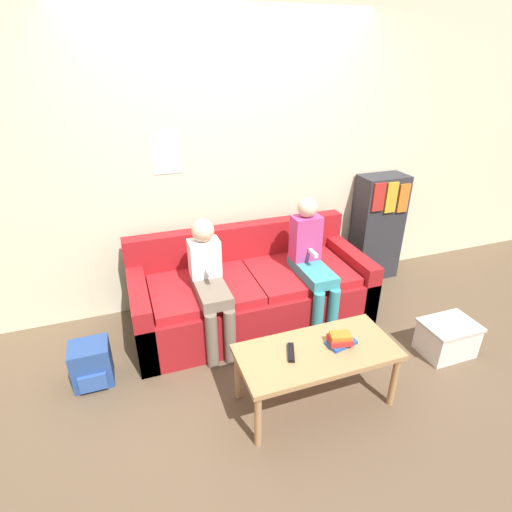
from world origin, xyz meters
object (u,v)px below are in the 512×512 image
couch (251,292)px  backpack (92,364)px  coffee_table (317,356)px  bookshelf (377,227)px  person_right (312,259)px  person_left (210,280)px  tv_remote (291,352)px  storage_box (447,338)px

couch → backpack: 1.38m
couch → coffee_table: bearing=-85.0°
couch → coffee_table: size_ratio=1.94×
coffee_table → bookshelf: (1.40, 1.39, 0.16)m
person_right → backpack: 1.87m
couch → coffee_table: couch is taller
coffee_table → person_left: (-0.50, 0.85, 0.20)m
coffee_table → tv_remote: size_ratio=6.01×
tv_remote → backpack: (-1.25, 0.67, -0.29)m
couch → person_right: (0.47, -0.20, 0.34)m
person_left → storage_box: size_ratio=2.50×
couch → person_right: size_ratio=1.82×
tv_remote → couch: bearing=107.0°
couch → storage_box: 1.63m
couch → tv_remote: 1.05m
couch → bookshelf: (1.49, 0.33, 0.28)m
person_left → storage_box: person_left is taller
person_left → bookshelf: (1.90, 0.54, -0.03)m
bookshelf → couch: bearing=-167.4°
tv_remote → bookshelf: bookshelf is taller
bookshelf → storage_box: bookshelf is taller
backpack → person_right: bearing=5.3°
couch → storage_box: couch is taller
person_right → storage_box: bearing=-42.4°
coffee_table → person_left: person_left is taller
couch → person_left: (-0.40, -0.21, 0.31)m
storage_box → couch: bearing=143.7°
person_right → person_left: bearing=-179.4°
backpack → coffee_table: bearing=-26.0°
couch → storage_box: (1.31, -0.96, -0.13)m
couch → tv_remote: (-0.08, -1.04, 0.18)m
coffee_table → person_right: person_right is taller
couch → storage_box: bearing=-36.3°
couch → tv_remote: bearing=-94.6°
backpack → person_left: bearing=9.7°
coffee_table → bookshelf: bookshelf is taller
coffee_table → person_left: bearing=120.2°
person_left → person_right: person_right is taller
person_right → coffee_table: bearing=-113.7°
couch → person_left: size_ratio=1.95×
bookshelf → person_left: bearing=-164.1°
tv_remote → person_left: bearing=132.7°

